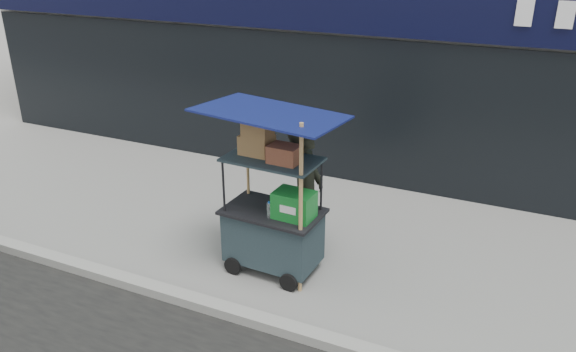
% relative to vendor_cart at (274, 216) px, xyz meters
% --- Properties ---
extents(ground, '(80.00, 80.00, 0.00)m').
position_rel_vendor_cart_xyz_m(ground, '(0.10, -0.86, -0.74)').
color(ground, slate).
rests_on(ground, ground).
extents(curb, '(80.00, 0.18, 0.12)m').
position_rel_vendor_cart_xyz_m(curb, '(0.10, -1.06, -0.68)').
color(curb, gray).
rests_on(curb, ground).
extents(vendor_cart, '(1.61, 1.17, 2.12)m').
position_rel_vendor_cart_xyz_m(vendor_cart, '(0.00, 0.00, 0.00)').
color(vendor_cart, '#19262B').
rests_on(vendor_cart, ground).
extents(vendor_man, '(0.53, 0.72, 1.82)m').
position_rel_vendor_cart_xyz_m(vendor_man, '(0.23, 0.41, 0.17)').
color(vendor_man, black).
rests_on(vendor_man, ground).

